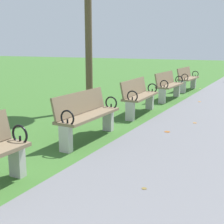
% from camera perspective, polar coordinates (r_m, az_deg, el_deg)
% --- Properties ---
extents(park_bench_3, '(0.47, 1.60, 0.90)m').
position_cam_1_polar(park_bench_3, '(5.71, -4.72, -0.47)').
color(park_bench_3, '#7A664C').
rests_on(park_bench_3, ground).
extents(park_bench_4, '(0.55, 1.62, 0.90)m').
position_cam_1_polar(park_bench_4, '(7.89, 5.02, 3.04)').
color(park_bench_4, '#7A664C').
rests_on(park_bench_4, ground).
extents(park_bench_5, '(0.51, 1.61, 0.90)m').
position_cam_1_polar(park_bench_5, '(10.22, 10.46, 4.96)').
color(park_bench_5, '#7A664C').
rests_on(park_bench_5, ground).
extents(park_bench_6, '(0.51, 1.61, 0.90)m').
position_cam_1_polar(park_bench_6, '(12.53, 13.80, 6.11)').
color(park_bench_6, '#7A664C').
rests_on(park_bench_6, ground).
extents(scattered_leaves, '(4.14, 15.17, 0.02)m').
position_cam_1_polar(scattered_leaves, '(5.73, -5.81, -5.36)').
color(scattered_leaves, gold).
rests_on(scattered_leaves, ground).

